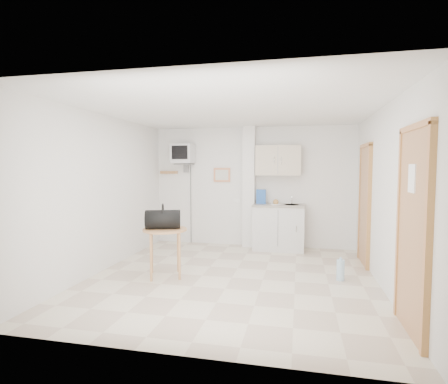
% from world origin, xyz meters
% --- Properties ---
extents(ground, '(4.50, 4.50, 0.00)m').
position_xyz_m(ground, '(0.00, 0.00, 0.00)').
color(ground, beige).
rests_on(ground, ground).
extents(room_envelope, '(4.24, 4.54, 2.55)m').
position_xyz_m(room_envelope, '(0.24, 0.09, 1.54)').
color(room_envelope, white).
rests_on(room_envelope, ground).
extents(kitchenette, '(1.03, 0.58, 2.10)m').
position_xyz_m(kitchenette, '(0.57, 2.00, 0.80)').
color(kitchenette, silver).
rests_on(kitchenette, ground).
extents(crt_television, '(0.44, 0.45, 2.15)m').
position_xyz_m(crt_television, '(-1.45, 2.02, 1.94)').
color(crt_television, slate).
rests_on(crt_television, ground).
extents(round_table, '(0.66, 0.66, 0.73)m').
position_xyz_m(round_table, '(-1.01, -0.15, 0.64)').
color(round_table, '#BB834C').
rests_on(round_table, ground).
extents(duffel_bag, '(0.58, 0.43, 0.38)m').
position_xyz_m(duffel_bag, '(-1.03, -0.16, 0.88)').
color(duffel_bag, black).
rests_on(duffel_bag, round_table).
extents(water_bottle, '(0.11, 0.11, 0.34)m').
position_xyz_m(water_bottle, '(1.58, 0.22, 0.15)').
color(water_bottle, '#9FC2D8').
rests_on(water_bottle, ground).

